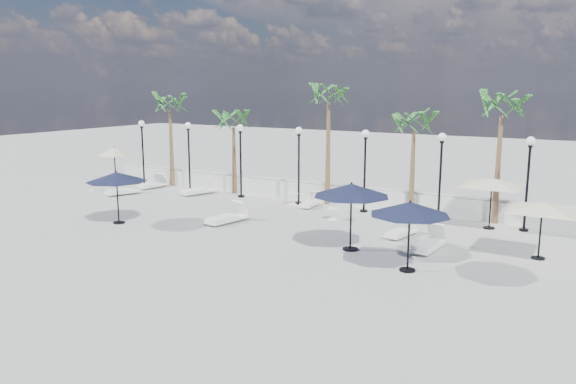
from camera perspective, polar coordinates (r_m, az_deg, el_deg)
The scene contains 30 objects.
ground at distance 22.73m, azimuth -6.99°, elevation -4.12°, with size 100.00×100.00×0.00m, color #A6A5A0.
balustrade at distance 28.79m, azimuth 2.07°, elevation 0.05°, with size 26.00×0.30×1.01m.
lamppost_0 at distance 33.99m, azimuth -14.57°, elevation 4.79°, with size 0.36×0.36×3.84m.
lamppost_1 at distance 31.62m, azimuth -10.05°, elevation 4.55°, with size 0.36×0.36×3.84m.
lamppost_2 at distance 29.48m, azimuth -4.85°, elevation 4.24°, with size 0.36×0.36×3.84m.
lamppost_3 at distance 27.62m, azimuth 1.11°, elevation 3.85°, with size 0.36×0.36×3.84m.
lamppost_4 at distance 26.10m, azimuth 7.83°, elevation 3.35°, with size 0.36×0.36×3.84m.
lamppost_5 at distance 24.98m, azimuth 15.27°, elevation 2.74°, with size 0.36×0.36×3.84m.
lamppost_6 at distance 24.31m, azimuth 23.24°, elevation 2.04°, with size 0.36×0.36×3.84m.
palm_0 at distance 33.39m, azimuth -11.91°, elevation 8.32°, with size 2.60×2.60×5.50m.
palm_1 at distance 30.60m, azimuth -5.56°, elevation 6.84°, with size 2.60×2.60×4.70m.
palm_2 at distance 27.58m, azimuth 4.16°, elevation 9.28°, with size 2.60×2.60×6.10m.
palm_3 at distance 26.01m, azimuth 12.69°, elevation 6.39°, with size 2.60×2.60×4.90m.
palm_4 at distance 25.09m, azimuth 20.90°, elevation 7.59°, with size 2.60×2.60×5.70m.
lounger_0 at distance 33.26m, azimuth -13.56°, elevation 0.80°, with size 0.83×1.96×0.71m.
lounger_1 at distance 31.60m, azimuth -16.38°, elevation 0.14°, with size 1.25×1.96×0.70m.
lounger_2 at distance 30.80m, azimuth -9.04°, elevation 0.23°, with size 1.29×2.16×0.77m.
lounger_3 at distance 27.36m, azimuth 2.29°, elevation -1.08°, with size 0.67×1.69×0.62m.
lounger_4 at distance 24.23m, azimuth -6.19°, elevation -2.54°, with size 1.04×2.16×0.78m.
lounger_5 at distance 20.76m, azimuth 14.12°, elevation -5.07°, with size 0.77×2.08×0.77m.
lounger_6 at distance 22.36m, azimuth 11.46°, elevation -3.94°, with size 0.88×1.81×0.65m.
side_table_0 at distance 33.59m, azimuth -19.41°, elevation 0.64°, with size 0.46×0.46×0.45m.
side_table_1 at distance 27.80m, azimuth 0.44°, elevation -0.60°, with size 0.58×0.58×0.57m.
side_table_2 at distance 24.77m, azimuth 4.55°, elevation -2.11°, with size 0.53×0.53×0.51m.
parasol_navy_left at distance 24.80m, azimuth -17.04°, elevation 1.45°, with size 2.57×2.57×2.27m.
parasol_navy_mid at distance 19.88m, azimuth 6.46°, elevation 0.16°, with size 2.76×2.76×2.47m.
parasol_navy_right at distance 17.89m, azimuth 12.28°, elevation -1.70°, with size 2.56×2.56×2.30m.
parasol_cream_sq_a at distance 24.27m, azimuth 20.04°, elevation 1.28°, with size 4.59×4.59×2.25m.
parasol_cream_sq_b at distance 20.59m, azimuth 24.47°, elevation -0.97°, with size 4.24×4.24×2.13m.
parasol_cream_small at distance 34.56m, azimuth -17.24°, elevation 3.90°, with size 1.89×1.89×2.32m.
Camera 1 is at (13.43, -17.41, 5.78)m, focal length 35.00 mm.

